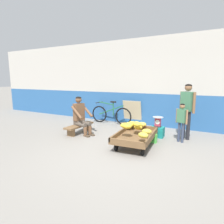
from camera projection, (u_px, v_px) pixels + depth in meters
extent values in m
plane|color=gray|center=(117.00, 157.00, 4.05)|extent=(80.00, 80.00, 0.00)
cube|color=#2D609E|center=(157.00, 110.00, 6.73)|extent=(16.00, 0.30, 1.16)
cube|color=beige|center=(159.00, 66.00, 6.47)|extent=(16.00, 0.30, 1.92)
cube|color=brown|center=(136.00, 137.00, 4.69)|extent=(0.95, 1.50, 0.05)
cube|color=brown|center=(121.00, 132.00, 4.83)|extent=(0.16, 1.44, 0.10)
cube|color=brown|center=(152.00, 136.00, 4.52)|extent=(0.16, 1.44, 0.10)
cube|color=brown|center=(143.00, 127.00, 5.31)|extent=(0.84, 0.11, 0.10)
cube|color=brown|center=(126.00, 142.00, 4.04)|extent=(0.84, 0.11, 0.10)
cylinder|color=black|center=(130.00, 135.00, 5.29)|extent=(0.06, 0.18, 0.18)
cylinder|color=black|center=(152.00, 138.00, 5.05)|extent=(0.06, 0.18, 0.18)
cylinder|color=black|center=(116.00, 147.00, 4.38)|extent=(0.06, 0.18, 0.18)
cylinder|color=black|center=(143.00, 151.00, 4.13)|extent=(0.06, 0.18, 0.18)
ellipsoid|color=gold|center=(143.00, 135.00, 4.17)|extent=(0.27, 0.22, 0.13)
ellipsoid|color=yellow|center=(142.00, 124.00, 5.18)|extent=(0.27, 0.22, 0.13)
ellipsoid|color=gold|center=(138.00, 127.00, 4.87)|extent=(0.28, 0.23, 0.13)
ellipsoid|color=gold|center=(132.00, 124.00, 5.27)|extent=(0.30, 0.28, 0.13)
ellipsoid|color=gold|center=(147.00, 131.00, 4.47)|extent=(0.28, 0.23, 0.13)
ellipsoid|color=yellow|center=(130.00, 125.00, 5.16)|extent=(0.29, 0.26, 0.13)
ellipsoid|color=gold|center=(127.00, 126.00, 4.48)|extent=(0.25, 0.20, 0.13)
ellipsoid|color=gold|center=(125.00, 125.00, 4.53)|extent=(0.30, 0.29, 0.13)
ellipsoid|color=yellow|center=(137.00, 124.00, 4.65)|extent=(0.28, 0.23, 0.13)
cube|color=brown|center=(79.00, 125.00, 5.81)|extent=(0.33, 1.11, 0.05)
cube|color=brown|center=(87.00, 127.00, 6.16)|extent=(0.24, 0.09, 0.22)
cube|color=brown|center=(71.00, 133.00, 5.50)|extent=(0.24, 0.09, 0.22)
cylinder|color=brown|center=(90.00, 131.00, 5.63)|extent=(0.10, 0.10, 0.27)
cube|color=#4C3D2D|center=(91.00, 135.00, 5.60)|extent=(0.24, 0.14, 0.04)
cylinder|color=brown|center=(86.00, 124.00, 5.73)|extent=(0.42, 0.23, 0.13)
cylinder|color=brown|center=(85.00, 132.00, 5.50)|extent=(0.10, 0.10, 0.27)
cube|color=#4C3D2D|center=(87.00, 136.00, 5.48)|extent=(0.24, 0.14, 0.04)
cylinder|color=brown|center=(81.00, 125.00, 5.60)|extent=(0.42, 0.23, 0.13)
cube|color=brown|center=(79.00, 122.00, 5.79)|extent=(0.28, 0.33, 0.14)
cube|color=brown|center=(79.00, 112.00, 5.74)|extent=(0.26, 0.36, 0.52)
cylinder|color=brown|center=(87.00, 111.00, 5.77)|extent=(0.47, 0.19, 0.36)
cylinder|color=brown|center=(77.00, 112.00, 5.48)|extent=(0.47, 0.19, 0.36)
sphere|color=brown|center=(79.00, 100.00, 5.67)|extent=(0.19, 0.19, 0.19)
ellipsoid|color=black|center=(78.00, 98.00, 5.66)|extent=(0.17, 0.17, 0.09)
cube|color=#19847F|center=(157.00, 132.00, 5.43)|extent=(0.36, 0.28, 0.30)
cylinder|color=#28282D|center=(158.00, 126.00, 5.41)|extent=(0.20, 0.20, 0.03)
cube|color=#C6384C|center=(158.00, 122.00, 5.38)|extent=(0.16, 0.10, 0.24)
cylinder|color=white|center=(157.00, 122.00, 5.34)|extent=(0.13, 0.01, 0.13)
cylinder|color=#B2B5BA|center=(158.00, 117.00, 5.36)|extent=(0.30, 0.30, 0.01)
torus|color=black|center=(99.00, 114.00, 7.29)|extent=(0.64, 0.05, 0.64)
torus|color=black|center=(123.00, 116.00, 6.83)|extent=(0.64, 0.05, 0.64)
cylinder|color=#236B3D|center=(111.00, 110.00, 7.03)|extent=(1.03, 0.04, 0.43)
cylinder|color=#236B3D|center=(113.00, 109.00, 6.97)|extent=(0.04, 0.04, 0.48)
cylinder|color=#236B3D|center=(106.00, 103.00, 7.08)|extent=(0.61, 0.04, 0.12)
cube|color=black|center=(113.00, 102.00, 6.93)|extent=(0.20, 0.10, 0.05)
cylinder|color=black|center=(99.00, 102.00, 7.22)|extent=(0.03, 0.48, 0.03)
cube|color=#C6B289|center=(132.00, 112.00, 6.98)|extent=(0.70, 0.22, 0.88)
cylinder|color=#232328|center=(188.00, 126.00, 5.15)|extent=(0.10, 0.10, 0.80)
cylinder|color=#232328|center=(184.00, 124.00, 5.29)|extent=(0.10, 0.10, 0.80)
cube|color=#427A56|center=(187.00, 101.00, 5.11)|extent=(0.38, 0.34, 0.52)
cylinder|color=brown|center=(194.00, 103.00, 4.93)|extent=(0.07, 0.07, 0.56)
cylinder|color=brown|center=(181.00, 101.00, 5.29)|extent=(0.07, 0.07, 0.56)
sphere|color=brown|center=(188.00, 88.00, 5.04)|extent=(0.19, 0.19, 0.19)
ellipsoid|color=black|center=(189.00, 86.00, 5.03)|extent=(0.17, 0.17, 0.09)
cylinder|color=#38425B|center=(183.00, 133.00, 4.92)|extent=(0.07, 0.07, 0.54)
cylinder|color=#38425B|center=(179.00, 132.00, 5.00)|extent=(0.07, 0.07, 0.54)
cube|color=#427A56|center=(182.00, 116.00, 4.89)|extent=(0.25, 0.21, 0.35)
cylinder|color=#9E704C|center=(187.00, 117.00, 4.78)|extent=(0.05, 0.05, 0.38)
cylinder|color=#9E704C|center=(177.00, 116.00, 5.00)|extent=(0.05, 0.05, 0.38)
sphere|color=#9E704C|center=(182.00, 106.00, 4.84)|extent=(0.13, 0.13, 0.13)
ellipsoid|color=black|center=(183.00, 105.00, 4.84)|extent=(0.12, 0.12, 0.06)
cube|color=green|center=(153.00, 138.00, 4.94)|extent=(0.18, 0.12, 0.24)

